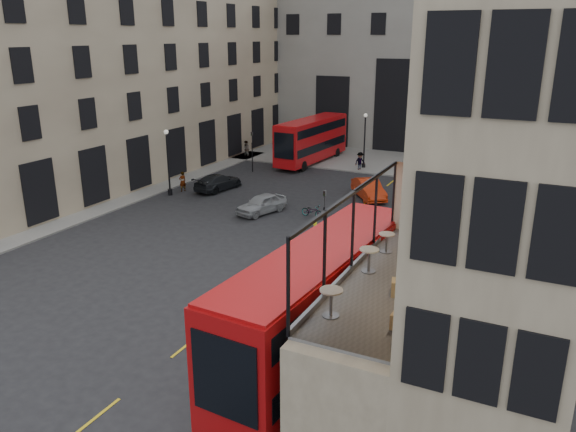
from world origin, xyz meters
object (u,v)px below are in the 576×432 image
at_px(cafe_chair_c, 426,280).
at_px(bicycle, 312,211).
at_px(traffic_light_far, 252,147).
at_px(car_a, 262,204).
at_px(cyclist, 315,230).
at_px(pedestrian_e, 183,181).
at_px(cafe_chair_d, 439,239).
at_px(pedestrian_d, 492,186).
at_px(bus_far, 312,138).
at_px(pedestrian_a, 246,150).
at_px(cafe_chair_a, 400,320).
at_px(bus_near, 320,300).
at_px(pedestrian_c, 431,166).
at_px(street_lamp_b, 364,144).
at_px(cafe_table_mid, 369,257).
at_px(car_b, 369,189).
at_px(cafe_table_far, 387,240).
at_px(cafe_chair_b, 400,287).
at_px(cafe_table_near, 331,299).
at_px(pedestrian_b, 360,162).
at_px(street_lamp_a, 168,166).
at_px(car_c, 218,182).
at_px(traffic_light_near, 324,213).

bearing_deg(cafe_chair_c, bicycle, 123.57).
height_order(traffic_light_far, car_a, traffic_light_far).
relative_size(cyclist, pedestrian_e, 0.94).
bearing_deg(traffic_light_far, cafe_chair_d, -47.32).
relative_size(car_a, pedestrian_d, 2.47).
bearing_deg(pedestrian_d, cyclist, 132.03).
height_order(bus_far, car_a, bus_far).
bearing_deg(pedestrian_a, cafe_chair_a, -52.28).
bearing_deg(bus_near, pedestrian_e, 137.46).
height_order(pedestrian_c, cafe_chair_a, cafe_chair_a).
bearing_deg(pedestrian_a, street_lamp_b, 6.99).
bearing_deg(cafe_table_mid, car_a, 128.76).
relative_size(street_lamp_b, car_b, 1.16).
xyz_separation_m(pedestrian_c, cafe_table_far, (5.04, -31.43, 4.13)).
xyz_separation_m(bus_far, car_a, (3.64, -17.18, -1.79)).
height_order(bicycle, cyclist, cyclist).
relative_size(bus_far, bicycle, 6.49).
xyz_separation_m(cyclist, pedestrian_c, (2.68, 20.28, 0.18)).
height_order(cafe_table_far, cafe_chair_b, cafe_chair_b).
height_order(cyclist, cafe_table_far, cafe_table_far).
bearing_deg(cafe_chair_a, cafe_chair_d, 93.35).
relative_size(car_a, cafe_table_mid, 4.82).
bearing_deg(pedestrian_d, cafe_table_near, 158.75).
bearing_deg(bus_near, cafe_chair_a, -44.63).
bearing_deg(bus_far, cafe_chair_d, -58.15).
relative_size(pedestrian_b, cafe_table_near, 2.11).
xyz_separation_m(street_lamp_b, bicycle, (1.69, -16.19, -1.94)).
bearing_deg(bicycle, car_b, -9.17).
xyz_separation_m(street_lamp_a, cafe_chair_d, (24.19, -14.07, 2.45)).
height_order(street_lamp_b, pedestrian_d, street_lamp_b).
distance_m(car_c, pedestrian_b, 14.49).
bearing_deg(car_c, pedestrian_d, -149.86).
xyz_separation_m(traffic_light_far, bus_near, (18.50, -27.19, 0.34)).
bearing_deg(cafe_chair_c, pedestrian_e, 141.25).
height_order(pedestrian_c, cafe_chair_d, cafe_chair_d).
bearing_deg(pedestrian_d, cafe_chair_a, 162.27).
xyz_separation_m(street_lamp_a, bus_near, (20.50, -17.19, 0.37)).
relative_size(cafe_table_far, cafe_chair_a, 0.86).
bearing_deg(traffic_light_far, pedestrian_d, 3.68).
relative_size(traffic_light_far, pedestrian_a, 2.02).
height_order(bus_near, cafe_chair_a, cafe_chair_a).
relative_size(pedestrian_a, pedestrian_c, 0.97).
xyz_separation_m(bus_far, pedestrian_e, (-5.11, -14.86, -1.64)).
bearing_deg(cafe_table_near, cyclist, 114.75).
xyz_separation_m(pedestrian_c, pedestrian_e, (-17.30, -14.26, -0.13)).
bearing_deg(traffic_light_near, traffic_light_far, 131.19).
height_order(bicycle, pedestrian_b, pedestrian_b).
distance_m(bicycle, pedestrian_b, 15.18).
distance_m(bus_far, cafe_table_near, 41.51).
bearing_deg(pedestrian_e, cafe_chair_b, 72.08).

